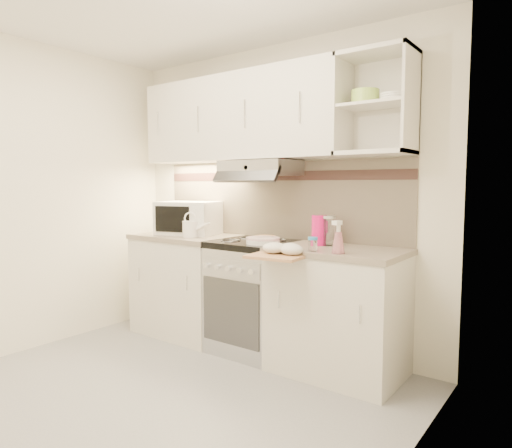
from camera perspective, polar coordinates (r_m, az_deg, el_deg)
name	(u,v)px	position (r m, az deg, el deg)	size (l,w,h in m)	color
ground	(148,401)	(3.13, -13.32, -20.70)	(3.00, 3.00, 0.00)	#949497
room_shell	(187,142)	(3.08, -8.61, 10.07)	(3.04, 2.84, 2.52)	white
base_cabinet_left	(187,286)	(4.22, -8.57, -7.67)	(0.90, 0.60, 0.86)	silver
worktop_left	(187,237)	(4.15, -8.65, -1.59)	(0.92, 0.62, 0.04)	gray
base_cabinet_right	(338,314)	(3.36, 10.16, -10.98)	(0.90, 0.60, 0.86)	silver
worktop_right	(339,251)	(3.27, 10.28, -3.37)	(0.92, 0.62, 0.04)	gray
electric_range	(253,296)	(3.74, -0.32, -8.95)	(0.60, 0.60, 0.90)	#B7B7BC
microwave	(189,218)	(4.18, -8.40, 0.77)	(0.60, 0.51, 0.29)	white
watering_can	(191,228)	(3.93, -8.13, -0.52)	(0.25, 0.14, 0.22)	white
plate_stack	(263,240)	(3.47, 0.88, -2.07)	(0.26, 0.26, 0.05)	white
bread_loaf	(265,239)	(3.62, 1.14, -1.83)	(0.17, 0.17, 0.04)	olive
pink_pitcher	(319,230)	(3.40, 7.91, -0.77)	(0.12, 0.11, 0.22)	#DD0D63
glass_jar	(328,230)	(3.41, 8.93, -0.78)	(0.12, 0.12, 0.22)	white
spice_jar	(313,244)	(3.10, 7.11, -2.48)	(0.07, 0.07, 0.10)	white
spray_bottle	(338,240)	(3.01, 10.25, -1.96)	(0.09, 0.09, 0.23)	pink
cutting_board	(278,256)	(3.07, 2.75, -4.01)	(0.36, 0.32, 0.02)	tan
dish_towel	(281,248)	(3.10, 3.19, -3.01)	(0.29, 0.25, 0.08)	white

